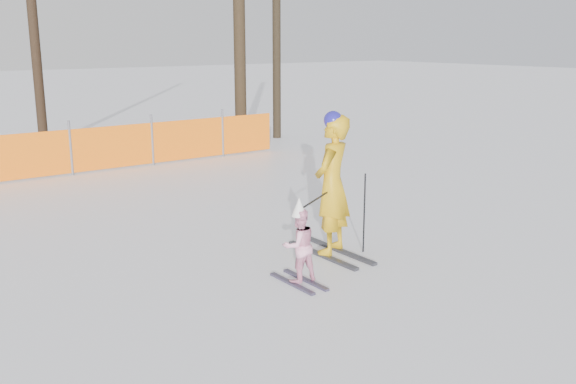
# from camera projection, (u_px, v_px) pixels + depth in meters

# --- Properties ---
(ground) EXTENTS (120.00, 120.00, 0.00)m
(ground) POSITION_uv_depth(u_px,v_px,m) (310.00, 271.00, 8.63)
(ground) COLOR white
(ground) RESTS_ON ground
(adult) EXTENTS (0.86, 1.48, 2.08)m
(adult) POSITION_uv_depth(u_px,v_px,m) (332.00, 184.00, 9.06)
(adult) COLOR black
(adult) RESTS_ON ground
(child) EXTENTS (0.49, 0.88, 1.13)m
(child) POSITION_uv_depth(u_px,v_px,m) (299.00, 244.00, 8.10)
(child) COLOR black
(child) RESTS_ON ground
(ski_poles) EXTENTS (1.42, 0.51, 1.17)m
(ski_poles) POSITION_uv_depth(u_px,v_px,m) (344.00, 207.00, 8.94)
(ski_poles) COLOR black
(ski_poles) RESTS_ON ground
(tree_trunks) EXTENTS (6.70, 3.22, 5.68)m
(tree_trunks) POSITION_uv_depth(u_px,v_px,m) (191.00, 49.00, 18.48)
(tree_trunks) COLOR black
(tree_trunks) RESTS_ON ground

